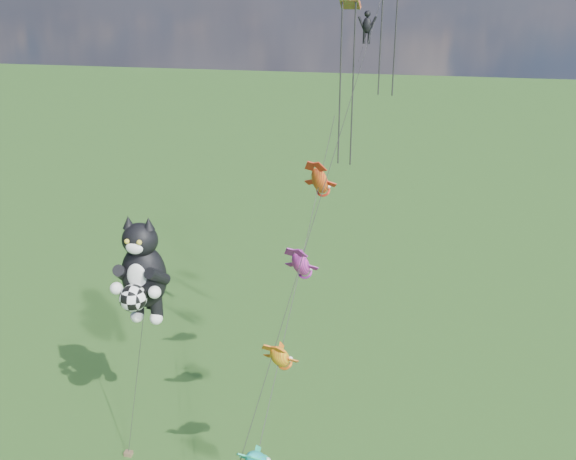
# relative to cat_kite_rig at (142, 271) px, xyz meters

# --- Properties ---
(cat_kite_rig) EXTENTS (2.64, 4.20, 11.99)m
(cat_kite_rig) POSITION_rel_cat_kite_rig_xyz_m (0.00, 0.00, 0.00)
(cat_kite_rig) COLOR brown
(cat_kite_rig) RESTS_ON ground
(fish_windsock_rig) EXTENTS (2.13, 15.88, 16.45)m
(fish_windsock_rig) POSITION_rel_cat_kite_rig_xyz_m (8.11, -2.66, 0.08)
(fish_windsock_rig) COLOR brown
(fish_windsock_rig) RESTS_ON ground
(parafoil_rig) EXTENTS (6.04, 16.85, 26.39)m
(parafoil_rig) POSITION_rel_cat_kite_rig_xyz_m (10.21, 3.96, 11.32)
(parafoil_rig) COLOR brown
(parafoil_rig) RESTS_ON ground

